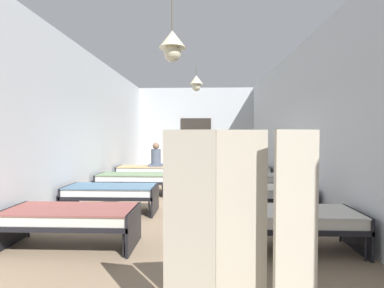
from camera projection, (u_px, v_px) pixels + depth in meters
ground_plane at (189, 205)px, 7.19m from camera, size 5.90×13.97×0.10m
room_shell at (191, 125)px, 8.35m from camera, size 5.70×13.57×3.81m
bed_left_row_0 at (72, 217)px, 4.39m from camera, size 1.90×0.84×0.57m
bed_right_row_0 at (291, 219)px, 4.26m from camera, size 1.90×0.84×0.57m
bed_left_row_1 at (111, 192)px, 6.28m from camera, size 1.90×0.84×0.57m
bed_right_row_1 at (264, 193)px, 6.16m from camera, size 1.90×0.84×0.57m
bed_left_row_2 at (133, 179)px, 8.18m from camera, size 1.90×0.84×0.57m
bed_right_row_2 at (250, 179)px, 8.06m from camera, size 1.90×0.84×0.57m
bed_left_row_3 at (146, 170)px, 10.08m from camera, size 1.90×0.84×0.57m
bed_right_row_3 at (241, 171)px, 9.96m from camera, size 1.90×0.84×0.57m
nurse_near_aisle at (186, 165)px, 10.90m from camera, size 0.52×0.52×1.49m
nurse_mid_aisle at (207, 168)px, 9.99m from camera, size 0.52×0.52×1.49m
patient_seated_primary at (247, 173)px, 6.12m from camera, size 0.44×0.44×0.80m
patient_seated_secondary at (156, 158)px, 10.00m from camera, size 0.44×0.44×0.80m
potted_plant at (190, 156)px, 10.79m from camera, size 0.52×0.52×1.45m
privacy_screen at (242, 237)px, 2.36m from camera, size 1.25×0.21×1.70m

